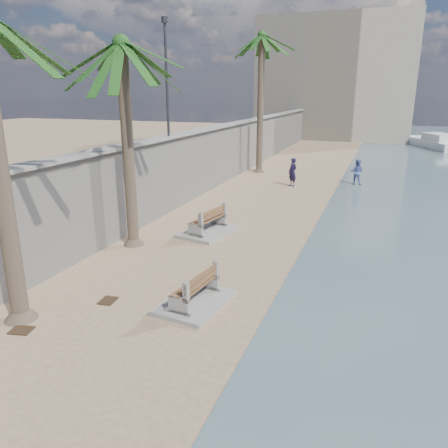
# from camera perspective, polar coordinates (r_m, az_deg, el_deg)

# --- Properties ---
(ground_plane) EXTENTS (140.00, 140.00, 0.00)m
(ground_plane) POSITION_cam_1_polar(r_m,az_deg,el_deg) (9.80, -12.06, -18.56)
(ground_plane) COLOR #A28363
(seawall) EXTENTS (0.45, 70.00, 3.50)m
(seawall) POSITION_cam_1_polar(r_m,az_deg,el_deg) (28.61, 0.13, 9.18)
(seawall) COLOR gray
(seawall) RESTS_ON ground_plane
(wall_cap) EXTENTS (0.80, 70.00, 0.12)m
(wall_cap) POSITION_cam_1_polar(r_m,az_deg,el_deg) (28.42, 0.13, 12.78)
(wall_cap) COLOR gray
(wall_cap) RESTS_ON seawall
(end_building) EXTENTS (18.00, 12.00, 14.00)m
(end_building) POSITION_cam_1_polar(r_m,az_deg,el_deg) (59.01, 14.52, 17.80)
(end_building) COLOR #B7AA93
(end_building) RESTS_ON ground_plane
(bench_near) EXTENTS (1.77, 2.40, 0.94)m
(bench_near) POSITION_cam_1_polar(r_m,az_deg,el_deg) (12.08, -3.81, -8.69)
(bench_near) COLOR gray
(bench_near) RESTS_ON ground_plane
(bench_far) EXTENTS (2.12, 2.75, 1.04)m
(bench_far) POSITION_cam_1_polar(r_m,az_deg,el_deg) (17.91, -2.11, 0.15)
(bench_far) COLOR gray
(bench_far) RESTS_ON ground_plane
(palm_mid) EXTENTS (5.00, 5.00, 8.08)m
(palm_mid) POSITION_cam_1_polar(r_m,az_deg,el_deg) (16.20, -13.26, 21.69)
(palm_mid) COLOR brown
(palm_mid) RESTS_ON ground_plane
(palm_back) EXTENTS (5.00, 5.00, 10.09)m
(palm_back) POSITION_cam_1_polar(r_m,az_deg,el_deg) (31.71, 4.99, 23.04)
(palm_back) COLOR brown
(palm_back) RESTS_ON ground_plane
(streetlight) EXTENTS (0.28, 0.28, 5.12)m
(streetlight) POSITION_cam_1_polar(r_m,az_deg,el_deg) (20.98, -7.55, 19.61)
(streetlight) COLOR #2D2D33
(streetlight) RESTS_ON wall_cap
(person_a) EXTENTS (0.87, 0.83, 2.00)m
(person_a) POSITION_cam_1_polar(r_m,az_deg,el_deg) (27.19, 8.96, 6.96)
(person_a) COLOR #171334
(person_a) RESTS_ON ground_plane
(person_b) EXTENTS (0.93, 0.77, 1.75)m
(person_b) POSITION_cam_1_polar(r_m,az_deg,el_deg) (28.62, 16.97, 6.68)
(person_b) COLOR #4D5FA0
(person_b) RESTS_ON ground_plane
(yacht_far) EXTENTS (5.94, 9.36, 1.50)m
(yacht_far) POSITION_cam_1_polar(r_m,az_deg,el_deg) (51.19, 25.62, 9.42)
(yacht_far) COLOR silver
(yacht_far) RESTS_ON bay_water
(debris_b) EXTENTS (0.60, 0.52, 0.03)m
(debris_b) POSITION_cam_1_polar(r_m,az_deg,el_deg) (12.08, -24.95, -12.47)
(debris_b) COLOR #382616
(debris_b) RESTS_ON ground_plane
(debris_d) EXTENTS (0.47, 0.56, 0.03)m
(debris_d) POSITION_cam_1_polar(r_m,az_deg,el_deg) (12.81, -14.92, -9.65)
(debris_d) COLOR #382616
(debris_d) RESTS_ON ground_plane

